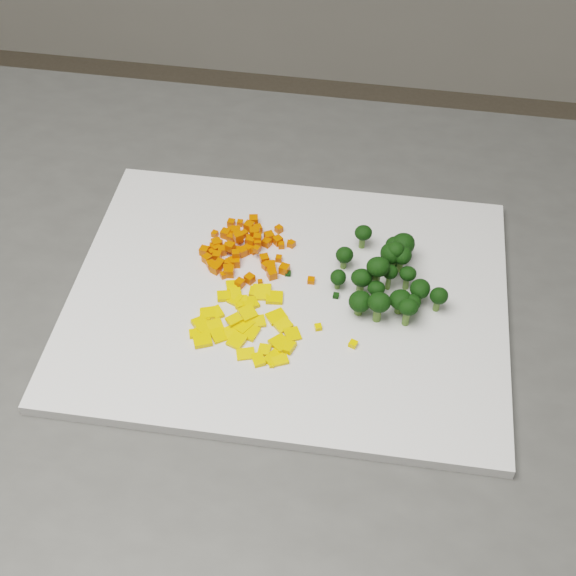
% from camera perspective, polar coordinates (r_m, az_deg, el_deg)
% --- Properties ---
extents(counter_block, '(1.09, 0.76, 0.90)m').
position_cam_1_polar(counter_block, '(1.16, -1.94, -16.53)').
color(counter_block, '#484845').
rests_on(counter_block, ground).
extents(cutting_board, '(0.43, 0.34, 0.01)m').
position_cam_1_polar(cutting_board, '(0.79, -0.00, -0.77)').
color(cutting_board, silver).
rests_on(cutting_board, counter_block).
extents(carrot_pile, '(0.09, 0.09, 0.03)m').
position_cam_1_polar(carrot_pile, '(0.82, -2.74, 3.17)').
color(carrot_pile, '#DD4402').
rests_on(carrot_pile, cutting_board).
extents(pepper_pile, '(0.11, 0.11, 0.02)m').
position_cam_1_polar(pepper_pile, '(0.75, -3.03, -2.47)').
color(pepper_pile, '#FFB70D').
rests_on(pepper_pile, cutting_board).
extents(broccoli_pile, '(0.11, 0.11, 0.05)m').
position_cam_1_polar(broccoli_pile, '(0.79, 7.55, 1.78)').
color(broccoli_pile, black).
rests_on(broccoli_pile, cutting_board).
extents(carrot_cube_0, '(0.01, 0.01, 0.01)m').
position_cam_1_polar(carrot_cube_0, '(0.85, -0.66, 4.21)').
color(carrot_cube_0, '#DD4402').
rests_on(carrot_cube_0, carrot_pile).
extents(carrot_cube_1, '(0.01, 0.01, 0.01)m').
position_cam_1_polar(carrot_cube_1, '(0.83, -4.70, 2.67)').
color(carrot_cube_1, '#DD4402').
rests_on(carrot_cube_1, carrot_pile).
extents(carrot_cube_2, '(0.01, 0.01, 0.01)m').
position_cam_1_polar(carrot_cube_2, '(0.83, -1.53, 3.24)').
color(carrot_cube_2, '#DD4402').
rests_on(carrot_cube_2, carrot_pile).
extents(carrot_cube_3, '(0.01, 0.01, 0.01)m').
position_cam_1_polar(carrot_cube_3, '(0.83, -5.43, 2.54)').
color(carrot_cube_3, '#DD4402').
rests_on(carrot_cube_3, carrot_pile).
extents(carrot_cube_4, '(0.01, 0.01, 0.01)m').
position_cam_1_polar(carrot_cube_4, '(0.83, -5.11, 3.15)').
color(carrot_cube_4, '#DD4402').
rests_on(carrot_cube_4, carrot_pile).
extents(carrot_cube_5, '(0.01, 0.01, 0.01)m').
position_cam_1_polar(carrot_cube_5, '(0.85, -4.10, 4.05)').
color(carrot_cube_5, '#DD4402').
rests_on(carrot_cube_5, carrot_pile).
extents(carrot_cube_6, '(0.01, 0.01, 0.01)m').
position_cam_1_polar(carrot_cube_6, '(0.83, -2.48, 2.78)').
color(carrot_cube_6, '#DD4402').
rests_on(carrot_cube_6, carrot_pile).
extents(carrot_cube_7, '(0.01, 0.01, 0.01)m').
position_cam_1_polar(carrot_cube_7, '(0.83, -5.97, 2.64)').
color(carrot_cube_7, '#DD4402').
rests_on(carrot_cube_7, carrot_pile).
extents(carrot_cube_8, '(0.01, 0.01, 0.01)m').
position_cam_1_polar(carrot_cube_8, '(0.83, -4.05, 2.78)').
color(carrot_cube_8, '#DD4402').
rests_on(carrot_cube_8, carrot_pile).
extents(carrot_cube_9, '(0.01, 0.01, 0.01)m').
position_cam_1_polar(carrot_cube_9, '(0.83, 0.26, 3.15)').
color(carrot_cube_9, '#DD4402').
rests_on(carrot_cube_9, carrot_pile).
extents(carrot_cube_10, '(0.01, 0.01, 0.01)m').
position_cam_1_polar(carrot_cube_10, '(0.84, -3.74, 4.02)').
color(carrot_cube_10, '#DD4402').
rests_on(carrot_cube_10, carrot_pile).
extents(carrot_cube_11, '(0.01, 0.01, 0.01)m').
position_cam_1_polar(carrot_cube_11, '(0.80, -1.18, 1.24)').
color(carrot_cube_11, '#DD4402').
rests_on(carrot_cube_11, carrot_pile).
extents(carrot_cube_12, '(0.01, 0.01, 0.01)m').
position_cam_1_polar(carrot_cube_12, '(0.83, -2.43, 3.98)').
color(carrot_cube_12, '#DD4402').
rests_on(carrot_cube_12, carrot_pile).
extents(carrot_cube_13, '(0.01, 0.01, 0.01)m').
position_cam_1_polar(carrot_cube_13, '(0.83, 0.15, 3.17)').
color(carrot_cube_13, '#DD4402').
rests_on(carrot_cube_13, carrot_pile).
extents(carrot_cube_14, '(0.01, 0.01, 0.01)m').
position_cam_1_polar(carrot_cube_14, '(0.86, -4.06, 4.64)').
color(carrot_cube_14, '#DD4402').
rests_on(carrot_cube_14, carrot_pile).
extents(carrot_cube_15, '(0.01, 0.01, 0.01)m').
position_cam_1_polar(carrot_cube_15, '(0.81, -3.74, 2.43)').
color(carrot_cube_15, '#DD4402').
rests_on(carrot_cube_15, carrot_pile).
extents(carrot_cube_16, '(0.01, 0.01, 0.01)m').
position_cam_1_polar(carrot_cube_16, '(0.81, -4.87, 1.74)').
color(carrot_cube_16, '#DD4402').
rests_on(carrot_cube_16, carrot_pile).
extents(carrot_cube_17, '(0.01, 0.01, 0.01)m').
position_cam_1_polar(carrot_cube_17, '(0.84, -2.72, 3.55)').
color(carrot_cube_17, '#DD4402').
rests_on(carrot_cube_17, carrot_pile).
extents(carrot_cube_18, '(0.01, 0.01, 0.01)m').
position_cam_1_polar(carrot_cube_18, '(0.82, -4.13, 2.95)').
color(carrot_cube_18, '#DD4402').
rests_on(carrot_cube_18, carrot_pile).
extents(carrot_cube_19, '(0.01, 0.01, 0.01)m').
position_cam_1_polar(carrot_cube_19, '(0.83, -2.43, 3.08)').
color(carrot_cube_19, '#DD4402').
rests_on(carrot_cube_19, carrot_pile).
extents(carrot_cube_20, '(0.01, 0.01, 0.01)m').
position_cam_1_polar(carrot_cube_20, '(0.85, -2.16, 4.22)').
color(carrot_cube_20, '#DD4402').
rests_on(carrot_cube_20, carrot_pile).
extents(carrot_cube_21, '(0.01, 0.01, 0.01)m').
position_cam_1_polar(carrot_cube_21, '(0.83, -5.06, 3.12)').
color(carrot_cube_21, '#DD4402').
rests_on(carrot_cube_21, carrot_pile).
extents(carrot_cube_22, '(0.01, 0.01, 0.01)m').
position_cam_1_polar(carrot_cube_22, '(0.83, -0.74, 3.40)').
color(carrot_cube_22, '#DD4402').
rests_on(carrot_cube_22, carrot_pile).
extents(carrot_cube_23, '(0.01, 0.01, 0.01)m').
position_cam_1_polar(carrot_cube_23, '(0.82, -5.40, 1.71)').
color(carrot_cube_23, '#DD4402').
rests_on(carrot_cube_23, carrot_pile).
extents(carrot_cube_24, '(0.01, 0.01, 0.01)m').
position_cam_1_polar(carrot_cube_24, '(0.83, -2.78, 2.82)').
color(carrot_cube_24, '#DD4402').
rests_on(carrot_cube_24, carrot_pile).
extents(carrot_cube_25, '(0.01, 0.01, 0.01)m').
position_cam_1_polar(carrot_cube_25, '(0.84, -3.48, 3.41)').
color(carrot_cube_25, '#DD4402').
rests_on(carrot_cube_25, carrot_pile).
extents(carrot_cube_26, '(0.01, 0.01, 0.01)m').
position_cam_1_polar(carrot_cube_26, '(0.84, -2.18, 3.71)').
color(carrot_cube_26, '#DD4402').
rests_on(carrot_cube_26, carrot_pile).
extents(carrot_cube_27, '(0.01, 0.01, 0.01)m').
position_cam_1_polar(carrot_cube_27, '(0.81, -1.18, 1.64)').
color(carrot_cube_27, '#DD4402').
rests_on(carrot_cube_27, carrot_pile).
extents(carrot_cube_28, '(0.01, 0.01, 0.01)m').
position_cam_1_polar(carrot_cube_28, '(0.82, -1.69, 2.07)').
color(carrot_cube_28, '#DD4402').
rests_on(carrot_cube_28, carrot_pile).
extents(carrot_cube_29, '(0.01, 0.01, 0.01)m').
position_cam_1_polar(carrot_cube_29, '(0.81, -5.52, 1.67)').
color(carrot_cube_29, '#DD4402').
rests_on(carrot_cube_29, carrot_pile).
extents(carrot_cube_30, '(0.01, 0.01, 0.01)m').
position_cam_1_polar(carrot_cube_30, '(0.81, -1.56, 1.58)').
color(carrot_cube_30, '#DD4402').
rests_on(carrot_cube_30, carrot_pile).
extents(carrot_cube_31, '(0.01, 0.01, 0.01)m').
position_cam_1_polar(carrot_cube_31, '(0.83, -5.14, 2.83)').
color(carrot_cube_31, '#DD4402').
rests_on(carrot_cube_31, carrot_pile).
extents(carrot_cube_32, '(0.01, 0.01, 0.01)m').
position_cam_1_polar(carrot_cube_32, '(0.83, -4.34, 2.92)').
color(carrot_cube_32, '#DD4402').
rests_on(carrot_cube_32, carrot_pile).
extents(carrot_cube_33, '(0.01, 0.01, 0.01)m').
position_cam_1_polar(carrot_cube_33, '(0.81, -3.75, 1.83)').
color(carrot_cube_33, '#DD4402').
rests_on(carrot_cube_33, carrot_pile).
extents(carrot_cube_34, '(0.01, 0.01, 0.01)m').
position_cam_1_polar(carrot_cube_34, '(0.82, -2.25, 2.76)').
color(carrot_cube_34, '#DD4402').
rests_on(carrot_cube_34, carrot_pile).
extents(carrot_cube_35, '(0.01, 0.01, 0.01)m').
position_cam_1_polar(carrot_cube_35, '(0.81, -4.29, 1.29)').
color(carrot_cube_35, '#DD4402').
rests_on(carrot_cube_35, carrot_pile).
extents(carrot_cube_36, '(0.01, 0.01, 0.01)m').
position_cam_1_polar(carrot_cube_36, '(0.82, -5.78, 2.08)').
color(carrot_cube_36, '#DD4402').
rests_on(carrot_cube_36, carrot_pile).
extents(carrot_cube_37, '(0.01, 0.01, 0.01)m').
position_cam_1_polar(carrot_cube_37, '(0.81, -5.17, 1.39)').
color(carrot_cube_37, '#DD4402').
rests_on(carrot_cube_37, carrot_pile).
extents(carrot_cube_38, '(0.01, 0.01, 0.01)m').
position_cam_1_polar(carrot_cube_38, '(0.82, -0.66, 2.11)').
color(carrot_cube_38, '#DD4402').
rests_on(carrot_cube_38, carrot_pile).
extents(carrot_cube_39, '(0.01, 0.01, 0.01)m').
position_cam_1_polar(carrot_cube_39, '(0.80, -4.20, 1.17)').
color(carrot_cube_39, '#DD4402').
rests_on(carrot_cube_39, carrot_pile).
extents(carrot_cube_40, '(0.01, 0.01, 0.01)m').
position_cam_1_polar(carrot_cube_40, '(0.80, -4.61, 0.92)').
color(carrot_cube_40, '#DD4402').
rests_on(carrot_cube_40, carrot_pile).
extents(carrot_cube_41, '(0.01, 0.01, 0.01)m').
position_cam_1_polar(carrot_cube_41, '(0.81, -4.07, 1.64)').
color(carrot_cube_41, '#DD4402').
rests_on(carrot_cube_41, carrot_pile).
extents(carrot_cube_42, '(0.01, 0.01, 0.01)m').
position_cam_1_polar(carrot_cube_42, '(0.83, -2.30, 4.04)').
color(carrot_cube_42, '#DD4402').
rests_on(carrot_cube_42, carrot_pile).
extents(carrot_cube_43, '(0.01, 0.01, 0.01)m').
position_cam_1_polar(carrot_cube_43, '(0.83, -3.57, 3.67)').
color(carrot_cube_43, '#DD4402').
rests_on(carrot_cube_43, carrot_pile).
extents(carrot_cube_44, '(0.01, 0.01, 0.01)m').
position_cam_1_polar(carrot_cube_44, '(0.83, -2.19, 3.58)').
color(carrot_cube_44, '#DD4402').
rests_on(carrot_cube_44, carrot_pile).
extents(carrot_cube_45, '(0.01, 0.01, 0.01)m').
position_cam_1_polar(carrot_cube_45, '(0.84, -1.35, 3.67)').
color(carrot_cube_45, '#DD4402').
rests_on(carrot_cube_45, carrot_pile).
extents(carrot_cube_46, '(0.01, 0.01, 0.01)m').
position_cam_1_polar(carrot_cube_46, '(0.81, -4.26, 1.77)').
color(carrot_cube_46, '#DD4402').
rests_on(carrot_cube_46, carrot_pile).
extents(carrot_cube_47, '(0.01, 0.01, 0.01)m').
position_cam_1_polar(carrot_cube_47, '(0.82, -2.20, 3.22)').
color(carrot_cube_47, '#DD4402').
rests_on(carrot_cube_47, carrot_pile).
extents(carrot_cube_48, '(0.01, 0.01, 0.01)m').
position_cam_1_polar(carrot_cube_48, '(0.86, -2.46, 4.83)').
color(carrot_cube_48, '#DD4402').
rests_on(carrot_cube_48, carrot_pile).
extents(carrot_cube_49, '(0.01, 0.01, 0.01)m').
position_cam_1_polar(carrot_cube_49, '(0.83, -0.48, 3.06)').
color(carrot_cube_49, '#DD4402').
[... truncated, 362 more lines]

